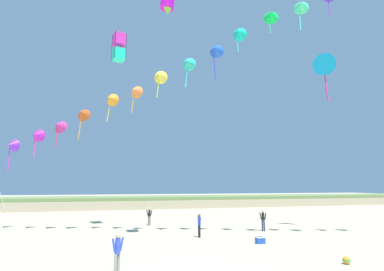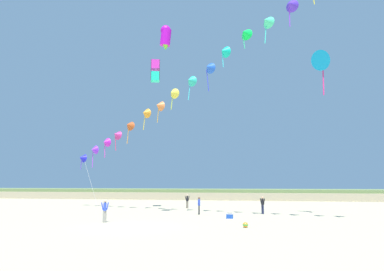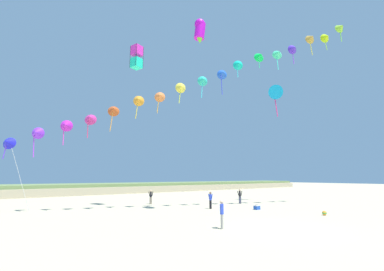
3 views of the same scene
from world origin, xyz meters
name	(u,v)px [view 1 (image 1 of 3)]	position (x,y,z in m)	size (l,w,h in m)	color
dune_ridge	(129,202)	(0.00, 42.26, 0.91)	(120.00, 11.83, 1.83)	tan
person_near_left	(199,224)	(3.12, 10.18, 0.96)	(0.23, 0.59, 1.67)	black
person_near_right	(149,215)	(0.43, 17.73, 0.95)	(0.58, 0.23, 1.65)	#726656
person_mid_center	(263,219)	(9.15, 11.75, 0.98)	(0.52, 0.43, 1.70)	#282D4C
person_far_left	(118,250)	(-2.89, 2.22, 1.00)	(0.55, 0.41, 1.73)	gray
kite_banner_string	(186,61)	(2.09, 10.23, 13.45)	(32.77, 17.47, 21.83)	#2020DD
large_kite_low_lead	(324,65)	(15.08, 10.18, 14.60)	(2.31, 2.28, 4.53)	#0DA5E7
large_kite_high_solo	(119,47)	(-3.05, 15.35, 16.37)	(1.30, 1.30, 2.57)	#1BDFB1
beach_cooler	(260,240)	(6.31, 6.96, 0.21)	(0.58, 0.41, 0.46)	blue
beach_ball	(346,260)	(7.83, 1.17, 0.18)	(0.36, 0.36, 0.36)	orange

